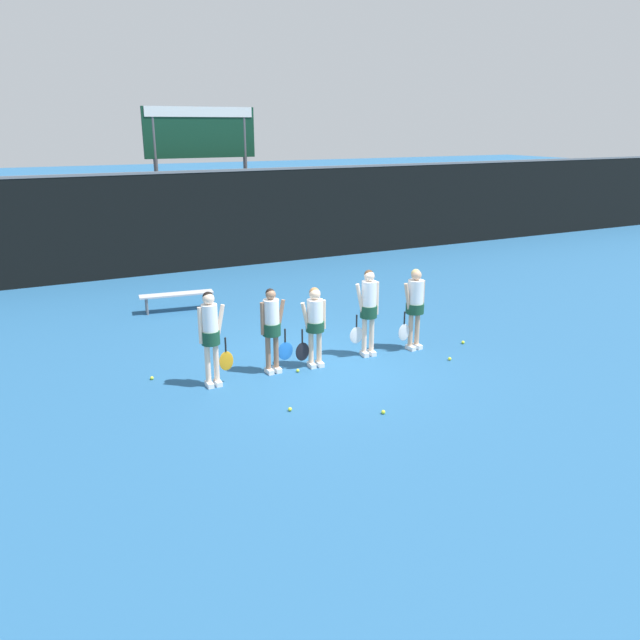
# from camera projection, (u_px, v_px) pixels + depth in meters

# --- Properties ---
(ground_plane) EXTENTS (140.00, 140.00, 0.00)m
(ground_plane) POSITION_uv_depth(u_px,v_px,m) (319.00, 365.00, 12.43)
(ground_plane) COLOR #235684
(fence_windscreen) EXTENTS (60.00, 0.08, 3.22)m
(fence_windscreen) POSITION_uv_depth(u_px,v_px,m) (187.00, 222.00, 19.95)
(fence_windscreen) COLOR black
(fence_windscreen) RESTS_ON ground_plane
(scoreboard) EXTENTS (3.78, 0.15, 5.16)m
(scoreboard) POSITION_uv_depth(u_px,v_px,m) (201.00, 143.00, 20.84)
(scoreboard) COLOR #515156
(scoreboard) RESTS_ON ground_plane
(bench_courtside) EXTENTS (1.88, 0.60, 0.46)m
(bench_courtside) POSITION_uv_depth(u_px,v_px,m) (177.00, 296.00, 15.93)
(bench_courtside) COLOR #B2B2B7
(bench_courtside) RESTS_ON ground_plane
(player_0) EXTENTS (0.61, 0.34, 1.77)m
(player_0) POSITION_uv_depth(u_px,v_px,m) (211.00, 331.00, 11.14)
(player_0) COLOR beige
(player_0) RESTS_ON ground_plane
(player_1) EXTENTS (0.65, 0.35, 1.66)m
(player_1) POSITION_uv_depth(u_px,v_px,m) (272.00, 324.00, 11.78)
(player_1) COLOR #8C664C
(player_1) RESTS_ON ground_plane
(player_2) EXTENTS (0.65, 0.36, 1.60)m
(player_2) POSITION_uv_depth(u_px,v_px,m) (315.00, 321.00, 12.08)
(player_2) COLOR beige
(player_2) RESTS_ON ground_plane
(player_3) EXTENTS (0.65, 0.35, 1.80)m
(player_3) POSITION_uv_depth(u_px,v_px,m) (368.00, 306.00, 12.64)
(player_3) COLOR beige
(player_3) RESTS_ON ground_plane
(player_4) EXTENTS (0.65, 0.38, 1.74)m
(player_4) POSITION_uv_depth(u_px,v_px,m) (415.00, 302.00, 13.02)
(player_4) COLOR tan
(player_4) RESTS_ON ground_plane
(tennis_ball_0) EXTENTS (0.07, 0.07, 0.07)m
(tennis_ball_0) POSITION_uv_depth(u_px,v_px,m) (290.00, 409.00, 10.41)
(tennis_ball_0) COLOR #CCE033
(tennis_ball_0) RESTS_ON ground_plane
(tennis_ball_1) EXTENTS (0.07, 0.07, 0.07)m
(tennis_ball_1) POSITION_uv_depth(u_px,v_px,m) (450.00, 359.00, 12.65)
(tennis_ball_1) COLOR #CCE033
(tennis_ball_1) RESTS_ON ground_plane
(tennis_ball_2) EXTENTS (0.07, 0.07, 0.07)m
(tennis_ball_2) POSITION_uv_depth(u_px,v_px,m) (383.00, 412.00, 10.30)
(tennis_ball_2) COLOR #CCE033
(tennis_ball_2) RESTS_ON ground_plane
(tennis_ball_3) EXTENTS (0.06, 0.06, 0.06)m
(tennis_ball_3) POSITION_uv_depth(u_px,v_px,m) (298.00, 371.00, 12.05)
(tennis_ball_3) COLOR #CCE033
(tennis_ball_3) RESTS_ON ground_plane
(tennis_ball_4) EXTENTS (0.07, 0.07, 0.07)m
(tennis_ball_4) POSITION_uv_depth(u_px,v_px,m) (307.00, 352.00, 13.00)
(tennis_ball_4) COLOR #CCE033
(tennis_ball_4) RESTS_ON ground_plane
(tennis_ball_5) EXTENTS (0.07, 0.07, 0.07)m
(tennis_ball_5) POSITION_uv_depth(u_px,v_px,m) (463.00, 342.00, 13.61)
(tennis_ball_5) COLOR #CCE033
(tennis_ball_5) RESTS_ON ground_plane
(tennis_ball_6) EXTENTS (0.07, 0.07, 0.07)m
(tennis_ball_6) POSITION_uv_depth(u_px,v_px,m) (152.00, 378.00, 11.69)
(tennis_ball_6) COLOR #CCE033
(tennis_ball_6) RESTS_ON ground_plane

